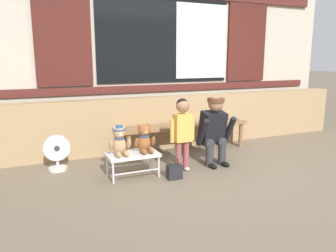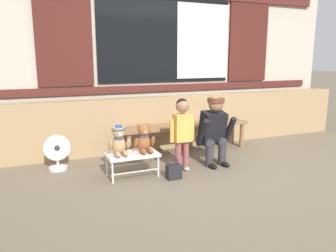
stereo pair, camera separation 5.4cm
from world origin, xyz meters
name	(u,v)px [view 1 (the left image)]	position (x,y,z in m)	size (l,w,h in m)	color
ground_plane	(221,171)	(0.00, 0.00, 0.00)	(60.00, 60.00, 0.00)	#756651
brick_low_wall	(175,121)	(0.00, 1.43, 0.42)	(6.62, 0.25, 0.85)	tan
shop_facade	(163,48)	(0.00, 1.94, 1.63)	(6.76, 0.26, 3.22)	beige
wooden_bench_long	(185,128)	(0.00, 1.06, 0.37)	(2.10, 0.40, 0.44)	#8E6642
small_display_bench	(133,156)	(-1.11, 0.30, 0.27)	(0.64, 0.36, 0.30)	silver
teddy_bear_with_hat	(120,141)	(-1.27, 0.30, 0.47)	(0.28, 0.27, 0.36)	tan
teddy_bear_plain	(144,139)	(-0.95, 0.30, 0.46)	(0.28, 0.26, 0.36)	#93562D
child_standing	(182,127)	(-0.45, 0.24, 0.59)	(0.35, 0.18, 0.96)	#994C4C
adult_crouching	(214,130)	(0.08, 0.33, 0.48)	(0.50, 0.49, 0.95)	#333338
handbag_on_ground	(174,171)	(-0.67, 0.01, 0.10)	(0.18, 0.11, 0.27)	#232328
floor_fan	(57,153)	(-1.95, 0.91, 0.24)	(0.34, 0.24, 0.48)	silver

